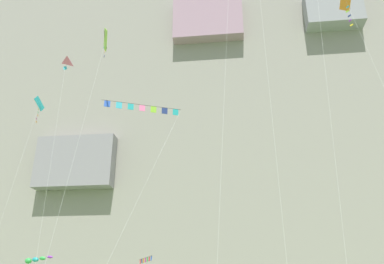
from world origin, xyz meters
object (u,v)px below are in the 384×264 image
kite_diamond_high_left (347,3)px  kite_banner_front_field (305,12)px  kite_banner_low_left (272,0)px  kite_diamond_low_center (104,45)px  kite_banner_high_right (142,112)px  kite_diamond_far_left (38,109)px  kite_windsock_upper_right (35,260)px  kite_delta_high_center (61,73)px

kite_diamond_high_left → kite_banner_front_field: kite_banner_front_field is taller
kite_banner_low_left → kite_banner_front_field: bearing=-13.9°
kite_diamond_high_left → kite_diamond_low_center: size_ratio=1.18×
kite_banner_low_left → kite_banner_high_right: size_ratio=1.70×
kite_banner_front_field → kite_diamond_far_left: size_ratio=1.28×
kite_diamond_high_left → kite_windsock_upper_right: (-35.59, 15.84, -21.53)m
kite_windsock_upper_right → kite_diamond_far_left: bearing=-84.3°
kite_banner_front_field → kite_windsock_upper_right: (-31.67, 15.39, -21.24)m
kite_diamond_high_left → kite_windsock_upper_right: kite_diamond_high_left is taller
kite_diamond_low_center → kite_banner_front_field: size_ratio=0.78×
kite_banner_low_left → kite_diamond_far_left: kite_banner_low_left is taller
kite_banner_front_field → kite_diamond_high_left: bearing=-6.5°
kite_banner_low_left → kite_delta_high_center: bearing=169.2°
kite_diamond_high_left → kite_diamond_far_left: 36.60m
kite_diamond_high_left → kite_diamond_far_left: bearing=164.3°
kite_delta_high_center → kite_banner_high_right: 13.22m
kite_diamond_high_left → kite_delta_high_center: (-30.54, 5.67, -2.03)m
kite_diamond_low_center → kite_banner_low_left: 17.45m
kite_delta_high_center → kite_diamond_far_left: (-4.45, 4.14, -2.33)m
kite_diamond_far_left → kite_banner_front_field: bearing=-16.8°
kite_diamond_high_left → kite_windsock_upper_right: size_ratio=3.94×
kite_diamond_far_left → kite_diamond_high_left: bearing=-15.7°
kite_banner_front_field → kite_windsock_upper_right: bearing=154.1°
kite_diamond_high_left → kite_banner_low_left: bearing=170.3°
kite_delta_high_center → kite_diamond_far_left: 6.50m
kite_diamond_low_center → kite_banner_low_left: kite_banner_low_left is taller
kite_banner_low_left → kite_diamond_far_left: size_ratio=1.33×
kite_banner_front_field → kite_diamond_far_left: bearing=163.2°
kite_diamond_high_left → kite_banner_low_left: kite_banner_low_left is taller
kite_diamond_high_left → kite_banner_high_right: bearing=173.4°
kite_diamond_high_left → kite_banner_low_left: size_ratio=0.88×
kite_diamond_low_center → kite_banner_low_left: bearing=12.5°
kite_diamond_low_center → kite_diamond_far_left: size_ratio=0.99×
kite_delta_high_center → kite_windsock_upper_right: size_ratio=3.56×
kite_banner_low_left → kite_banner_front_field: 3.80m
kite_diamond_high_left → kite_delta_high_center: size_ratio=1.11×
kite_windsock_upper_right → kite_banner_high_right: size_ratio=0.38×
kite_diamond_far_left → kite_delta_high_center: bearing=-42.9°
kite_diamond_low_center → kite_windsock_upper_right: kite_diamond_low_center is taller
kite_diamond_high_left → kite_banner_low_left: (-6.79, 1.15, 2.10)m
kite_diamond_high_left → kite_windsock_upper_right: bearing=156.0°
kite_diamond_low_center → kite_delta_high_center: bearing=135.0°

